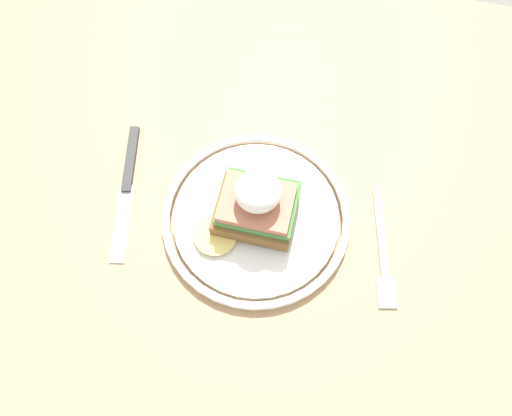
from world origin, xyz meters
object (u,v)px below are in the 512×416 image
Objects in this scene: plate at (256,217)px; sandwich at (256,204)px; knife at (128,181)px; fork at (383,252)px.

sandwich is at bearing 128.34° from plate.
knife is (0.17, -0.01, -0.04)m from sandwich.
sandwich is 0.61× the size of knife.
sandwich is 0.75× the size of fork.
sandwich is at bearing 175.17° from knife.
knife is at bearing -3.97° from fork.
fork is 0.33m from knife.
plate is 1.23× the size of knife.
fork is (-0.16, 0.01, -0.04)m from sandwich.
knife is (0.33, -0.02, 0.00)m from fork.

